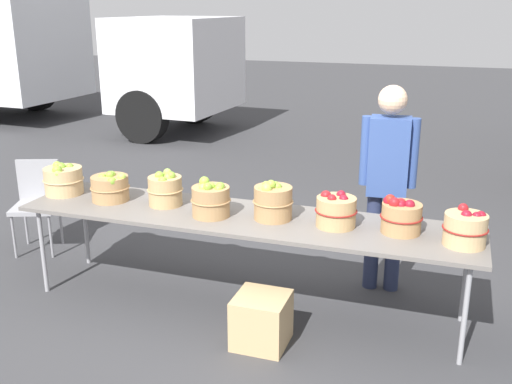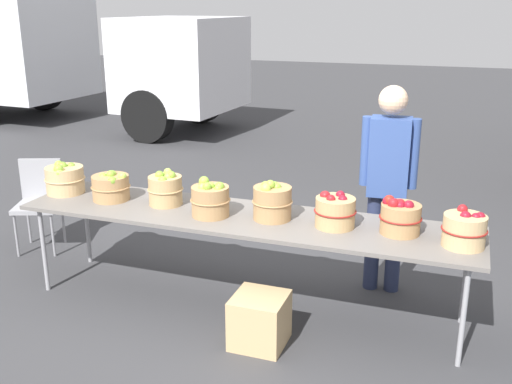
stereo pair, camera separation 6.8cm
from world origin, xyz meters
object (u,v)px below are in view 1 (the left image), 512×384
at_px(apple_basket_green_0, 63,180).
at_px(apple_basket_green_4, 273,201).
at_px(apple_basket_red_1, 401,216).
at_px(market_table, 243,220).
at_px(apple_basket_red_0, 336,211).
at_px(apple_basket_green_1, 110,187).
at_px(apple_basket_green_2, 165,189).
at_px(apple_basket_red_2, 465,229).
at_px(vendor_adult, 388,173).
at_px(folding_chair, 37,198).
at_px(box_truck, 17,45).
at_px(apple_basket_green_3, 211,200).
at_px(produce_crate, 261,320).

distance_m(apple_basket_green_0, apple_basket_green_4, 1.85).
height_order(apple_basket_green_4, apple_basket_red_1, apple_basket_green_4).
bearing_deg(apple_basket_red_1, market_table, -178.12).
bearing_deg(apple_basket_red_0, apple_basket_green_1, -179.72).
bearing_deg(apple_basket_green_2, apple_basket_red_2, -2.69).
bearing_deg(apple_basket_red_2, vendor_adult, 130.15).
xyz_separation_m(apple_basket_red_1, apple_basket_red_2, (0.43, -0.09, -0.01)).
distance_m(apple_basket_green_0, apple_basket_red_2, 3.20).
xyz_separation_m(apple_basket_green_1, apple_basket_green_4, (1.38, 0.01, 0.03)).
distance_m(apple_basket_red_1, apple_basket_red_2, 0.44).
height_order(market_table, folding_chair, folding_chair).
bearing_deg(box_truck, apple_basket_green_3, -38.96).
relative_size(apple_basket_red_0, vendor_adult, 0.18).
bearing_deg(apple_basket_green_3, apple_basket_green_0, 175.44).
xyz_separation_m(apple_basket_green_3, produce_crate, (0.54, -0.41, -0.69)).
bearing_deg(apple_basket_green_0, box_truck, 131.84).
relative_size(apple_basket_green_1, apple_basket_green_3, 1.05).
height_order(apple_basket_green_2, apple_basket_red_0, apple_basket_green_2).
distance_m(apple_basket_green_2, vendor_adult, 1.77).
bearing_deg(apple_basket_green_0, folding_chair, 146.79).
bearing_deg(apple_basket_green_1, apple_basket_green_0, 176.35).
bearing_deg(produce_crate, apple_basket_green_1, 161.33).
distance_m(apple_basket_green_2, produce_crate, 1.32).
height_order(apple_basket_green_3, apple_basket_red_1, apple_basket_green_3).
bearing_deg(apple_basket_red_1, folding_chair, 172.95).
bearing_deg(apple_basket_green_2, apple_basket_green_3, -15.53).
bearing_deg(box_truck, apple_basket_green_1, -42.75).
bearing_deg(apple_basket_green_4, market_table, -176.04).
xyz_separation_m(market_table, apple_basket_red_1, (1.15, 0.04, 0.15)).
bearing_deg(apple_basket_green_2, market_table, -4.26).
relative_size(apple_basket_green_0, apple_basket_red_1, 1.13).
xyz_separation_m(apple_basket_green_1, apple_basket_green_2, (0.48, 0.04, 0.02)).
bearing_deg(apple_basket_green_1, apple_basket_green_4, 0.33).
bearing_deg(produce_crate, vendor_adult, 59.48).
bearing_deg(apple_basket_green_3, vendor_adult, 31.08).
height_order(apple_basket_green_4, vendor_adult, vendor_adult).
xyz_separation_m(apple_basket_green_4, apple_basket_red_1, (0.93, 0.02, -0.01)).
bearing_deg(vendor_adult, apple_basket_red_1, 101.50).
distance_m(apple_basket_green_0, apple_basket_green_1, 0.47).
relative_size(apple_basket_green_0, apple_basket_green_1, 1.05).
bearing_deg(folding_chair, vendor_adult, -17.37).
distance_m(apple_basket_red_1, folding_chair, 3.46).
distance_m(apple_basket_green_1, apple_basket_red_1, 2.30).
bearing_deg(vendor_adult, apple_basket_green_0, 9.28).
bearing_deg(vendor_adult, box_truck, -38.15).
height_order(apple_basket_green_0, box_truck, box_truck).
xyz_separation_m(apple_basket_green_2, folding_chair, (-1.59, 0.41, -0.37)).
bearing_deg(market_table, folding_chair, 168.50).
height_order(apple_basket_red_0, produce_crate, apple_basket_red_0).
relative_size(apple_basket_red_2, produce_crate, 0.82).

